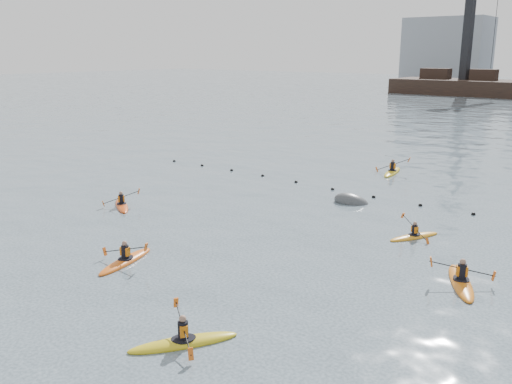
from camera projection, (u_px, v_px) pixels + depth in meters
ground at (27, 337)px, 17.15m from camera, size 400.00×400.00×0.00m
float_line at (354, 193)px, 34.58m from camera, size 33.24×0.73×0.24m
kayaker_0 at (126, 260)px, 23.17m from camera, size 2.31×3.51×1.18m
kayaker_1 at (183, 341)px, 16.68m from camera, size 2.46×3.27×1.21m
kayaker_2 at (122, 205)px, 31.55m from camera, size 3.05×2.26×1.12m
kayaker_3 at (414, 236)px, 26.26m from camera, size 1.85×2.84×1.13m
kayaker_4 at (461, 281)px, 21.03m from camera, size 2.35×3.59×1.17m
kayaker_5 at (392, 171)px, 40.28m from camera, size 2.54×3.74×1.43m
mooring_buoy at (351, 203)px, 32.38m from camera, size 2.59×1.94×1.49m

